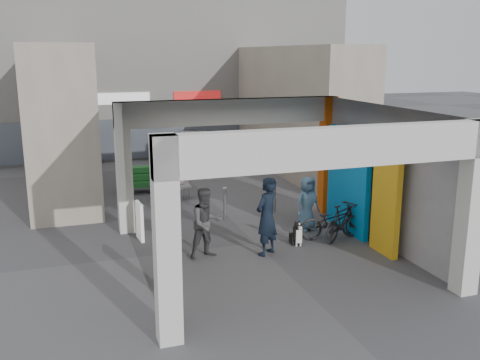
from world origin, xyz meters
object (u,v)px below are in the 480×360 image
object	(u,v)px
man_crates	(168,164)
bicycle_front	(332,222)
produce_stand	(142,182)
white_van	(203,145)
man_back_turned	(206,223)
bicycle_rear	(342,221)
cafe_set	(169,193)
man_with_dog	(267,216)
border_collie	(297,235)
man_elderly	(307,203)

from	to	relation	value
man_crates	bicycle_front	xyz separation A→B (m)	(2.98, -6.78, -0.41)
produce_stand	man_crates	bearing A→B (deg)	23.76
white_van	produce_stand	bearing A→B (deg)	160.09
man_back_turned	bicycle_rear	size ratio (longest dim) A/B	1.05
cafe_set	produce_stand	xyz separation A→B (m)	(-0.64, 1.59, 0.04)
man_crates	bicycle_rear	bearing A→B (deg)	101.41
bicycle_front	bicycle_rear	bearing A→B (deg)	-117.35
man_crates	white_van	xyz separation A→B (m)	(2.42, 4.36, -0.15)
produce_stand	white_van	distance (m)	5.83
cafe_set	bicycle_rear	xyz separation A→B (m)	(3.56, -4.99, 0.18)
man_with_dog	man_crates	size ratio (longest dim) A/B	1.09
bicycle_rear	man_with_dog	bearing A→B (deg)	69.98
man_back_turned	man_crates	xyz separation A→B (m)	(0.46, 7.03, 0.03)
cafe_set	bicycle_rear	size ratio (longest dim) A/B	0.87
border_collie	man_back_turned	size ratio (longest dim) A/B	0.39
man_with_dog	white_van	size ratio (longest dim) A/B	0.45
man_back_turned	bicycle_front	world-z (taller)	man_back_turned
produce_stand	man_back_turned	bearing A→B (deg)	-80.36
man_back_turned	white_van	size ratio (longest dim) A/B	0.40
man_with_dog	bicycle_rear	bearing A→B (deg)	155.24
man_elderly	man_crates	bearing A→B (deg)	102.80
man_with_dog	bicycle_rear	distance (m)	2.33
cafe_set	produce_stand	size ratio (longest dim) A/B	1.06
bicycle_front	produce_stand	bearing A→B (deg)	35.98
border_collie	man_with_dog	bearing A→B (deg)	-150.94
bicycle_front	man_with_dog	bearing A→B (deg)	108.71
cafe_set	man_crates	xyz separation A→B (m)	(0.37, 1.93, 0.57)
border_collie	bicycle_rear	bearing A→B (deg)	8.11
produce_stand	bicycle_front	size ratio (longest dim) A/B	0.75
man_back_turned	bicycle_rear	distance (m)	3.68
cafe_set	man_with_dog	size ratio (longest dim) A/B	0.74
bicycle_rear	man_elderly	bearing A→B (deg)	-1.96
border_collie	man_back_turned	xyz separation A→B (m)	(-2.37, -0.10, 0.58)
produce_stand	man_elderly	bearing A→B (deg)	-51.63
border_collie	bicycle_rear	size ratio (longest dim) A/B	0.41
man_with_dog	bicycle_front	distance (m)	2.15
man_elderly	border_collie	bearing A→B (deg)	-138.55
cafe_set	produce_stand	world-z (taller)	produce_stand
produce_stand	white_van	xyz separation A→B (m)	(3.43, 4.70, 0.38)
border_collie	man_with_dog	world-z (taller)	man_with_dog
border_collie	man_back_turned	distance (m)	2.44
man_elderly	bicycle_rear	size ratio (longest dim) A/B	0.93
man_elderly	white_van	bearing A→B (deg)	79.88
border_collie	produce_stand	bearing A→B (deg)	121.56
cafe_set	man_back_turned	world-z (taller)	man_back_turned
man_elderly	bicycle_rear	bearing A→B (deg)	-73.66
produce_stand	man_with_dog	size ratio (longest dim) A/B	0.70
man_with_dog	man_crates	bearing A→B (deg)	-117.13
bicycle_rear	white_van	distance (m)	11.30
produce_stand	man_crates	size ratio (longest dim) A/B	0.76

